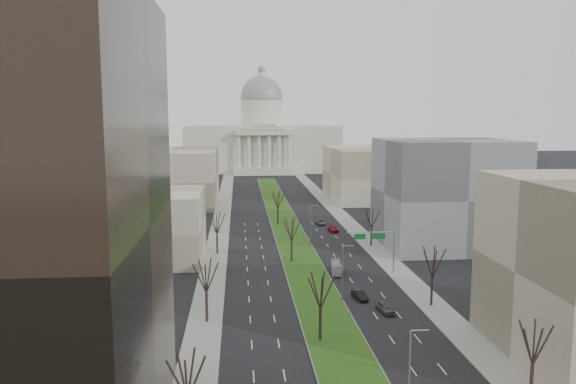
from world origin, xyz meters
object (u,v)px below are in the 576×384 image
car_red (333,229)px  car_black (360,295)px  car_grey_near (385,308)px  car_grey_far (320,222)px  box_van (336,267)px

car_red → car_black: bearing=-98.8°
car_grey_near → car_red: 59.43m
car_red → car_grey_near: bearing=-95.8°
car_black → car_grey_far: car_black is taller
box_van → car_grey_far: bearing=92.9°
car_grey_near → box_van: size_ratio=0.60×
car_grey_far → box_van: bearing=-100.6°
car_red → box_van: box_van is taller
car_red → car_grey_far: bearing=98.0°
car_grey_far → car_black: bearing=-98.4°
car_grey_near → car_black: 6.85m
car_grey_near → car_red: car_grey_near is taller
car_grey_near → box_van: 22.22m
car_grey_near → box_van: bearing=91.7°
car_red → car_grey_far: car_red is taller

